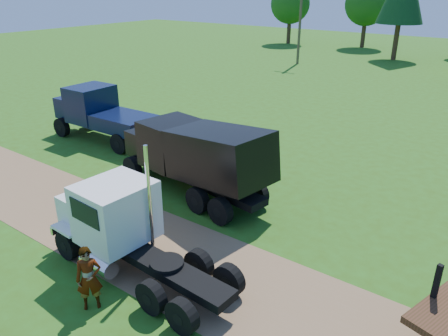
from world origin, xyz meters
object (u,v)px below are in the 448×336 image
Objects in this scene: white_semi_tractor at (118,225)px; navy_truck at (99,113)px; orange_pickup at (201,157)px; spectator_a at (89,278)px; black_dump_truck at (196,154)px.

white_semi_tractor is 0.99× the size of navy_truck.
orange_pickup is 9.62m from spectator_a.
navy_truck is (-10.12, 7.43, 0.11)m from white_semi_tractor.
orange_pickup is at bearing 133.14° from black_dump_truck.
black_dump_truck is at bearing 105.98° from white_semi_tractor.
navy_truck is 1.28× the size of orange_pickup.
white_semi_tractor reaches higher than orange_pickup.
navy_truck is at bearing 174.61° from black_dump_truck.
navy_truck is 7.65m from orange_pickup.
navy_truck is at bearing 146.69° from white_semi_tractor.
orange_pickup is (7.60, -0.32, -0.76)m from navy_truck.
white_semi_tractor is at bearing 64.04° from spectator_a.
white_semi_tractor is at bearing -68.19° from black_dump_truck.
white_semi_tractor reaches higher than navy_truck.
spectator_a is (11.04, -9.31, -0.56)m from navy_truck.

